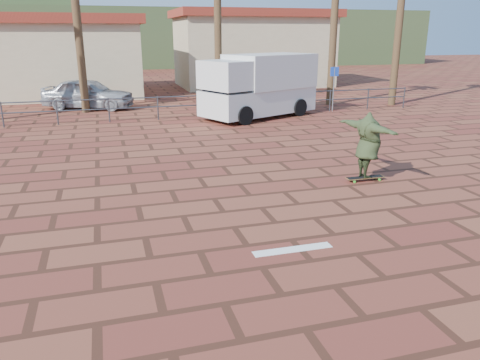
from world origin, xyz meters
name	(u,v)px	position (x,y,z in m)	size (l,w,h in m)	color
ground	(234,227)	(0.00, 0.00, 0.00)	(120.00, 120.00, 0.00)	brown
paint_stripe	(293,249)	(0.70, -1.20, 0.00)	(1.40, 0.22, 0.01)	white
guardrail	(158,104)	(0.00, 12.00, 0.68)	(24.06, 0.06, 1.00)	#47494F
building_west	(30,56)	(-6.00, 22.00, 2.28)	(12.60, 7.60, 4.50)	beige
building_east	(252,48)	(8.00, 24.00, 2.54)	(10.60, 6.60, 5.00)	beige
hill_front	(118,38)	(0.00, 50.00, 3.00)	(70.00, 18.00, 6.00)	#384C28
longboard	(365,178)	(3.93, 1.91, 0.08)	(1.00, 0.24, 0.10)	olive
skateboarder	(368,145)	(3.93, 1.91, 0.91)	(2.00, 0.54, 1.63)	#2C391E
campervan	(260,85)	(4.35, 11.52, 1.40)	(5.55, 4.08, 2.66)	silver
car_silver	(88,94)	(-2.86, 16.00, 0.73)	(1.73, 4.29, 1.46)	#A2A4A9
car_white	(261,91)	(5.57, 14.97, 0.69)	(1.46, 4.19, 1.38)	white
street_sign	(334,81)	(8.15, 12.00, 1.42)	(0.41, 0.05, 2.03)	gray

